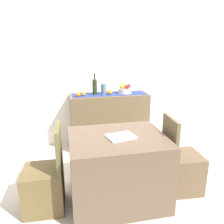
{
  "coord_description": "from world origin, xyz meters",
  "views": [
    {
      "loc": [
        -0.61,
        -2.57,
        1.66
      ],
      "look_at": [
        0.02,
        0.37,
        0.76
      ],
      "focal_mm": 36.29,
      "sensor_mm": 36.0,
      "label": 1
    }
  ],
  "objects_px": {
    "sideboard_console": "(109,121)",
    "fruit_bowl": "(125,91)",
    "wine_bottle": "(95,87)",
    "open_book": "(121,137)",
    "ceramic_vase": "(104,89)",
    "chair_by_corner": "(181,169)",
    "dining_table": "(117,168)",
    "chair_near_window": "(45,185)"
  },
  "relations": [
    {
      "from": "fruit_bowl",
      "to": "open_book",
      "type": "xyz_separation_m",
      "value": [
        -0.41,
        -1.4,
        -0.19
      ]
    },
    {
      "from": "sideboard_console",
      "to": "open_book",
      "type": "xyz_separation_m",
      "value": [
        -0.16,
        -1.4,
        0.3
      ]
    },
    {
      "from": "dining_table",
      "to": "open_book",
      "type": "bearing_deg",
      "value": -43.67
    },
    {
      "from": "fruit_bowl",
      "to": "chair_near_window",
      "type": "height_order",
      "value": "fruit_bowl"
    },
    {
      "from": "ceramic_vase",
      "to": "open_book",
      "type": "height_order",
      "value": "ceramic_vase"
    },
    {
      "from": "dining_table",
      "to": "sideboard_console",
      "type": "bearing_deg",
      "value": 82.23
    },
    {
      "from": "open_book",
      "to": "ceramic_vase",
      "type": "bearing_deg",
      "value": 74.64
    },
    {
      "from": "dining_table",
      "to": "fruit_bowl",
      "type": "bearing_deg",
      "value": 72.15
    },
    {
      "from": "dining_table",
      "to": "chair_by_corner",
      "type": "relative_size",
      "value": 1.11
    },
    {
      "from": "wine_bottle",
      "to": "chair_by_corner",
      "type": "height_order",
      "value": "wine_bottle"
    },
    {
      "from": "ceramic_vase",
      "to": "chair_by_corner",
      "type": "relative_size",
      "value": 0.19
    },
    {
      "from": "sideboard_console",
      "to": "wine_bottle",
      "type": "bearing_deg",
      "value": 180.0
    },
    {
      "from": "sideboard_console",
      "to": "wine_bottle",
      "type": "height_order",
      "value": "wine_bottle"
    },
    {
      "from": "sideboard_console",
      "to": "chair_near_window",
      "type": "xyz_separation_m",
      "value": [
        -0.95,
        -1.37,
        -0.18
      ]
    },
    {
      "from": "fruit_bowl",
      "to": "dining_table",
      "type": "distance_m",
      "value": 1.55
    },
    {
      "from": "ceramic_vase",
      "to": "chair_by_corner",
      "type": "height_order",
      "value": "ceramic_vase"
    },
    {
      "from": "ceramic_vase",
      "to": "chair_by_corner",
      "type": "bearing_deg",
      "value": -63.83
    },
    {
      "from": "fruit_bowl",
      "to": "chair_by_corner",
      "type": "xyz_separation_m",
      "value": [
        0.32,
        -1.37,
        -0.68
      ]
    },
    {
      "from": "sideboard_console",
      "to": "dining_table",
      "type": "relative_size",
      "value": 1.25
    },
    {
      "from": "ceramic_vase",
      "to": "open_book",
      "type": "bearing_deg",
      "value": -92.61
    },
    {
      "from": "wine_bottle",
      "to": "open_book",
      "type": "height_order",
      "value": "wine_bottle"
    },
    {
      "from": "dining_table",
      "to": "chair_near_window",
      "type": "distance_m",
      "value": 0.77
    },
    {
      "from": "dining_table",
      "to": "chair_by_corner",
      "type": "bearing_deg",
      "value": 0.08
    },
    {
      "from": "chair_near_window",
      "to": "chair_by_corner",
      "type": "relative_size",
      "value": 1.0
    },
    {
      "from": "dining_table",
      "to": "chair_near_window",
      "type": "height_order",
      "value": "chair_near_window"
    },
    {
      "from": "fruit_bowl",
      "to": "open_book",
      "type": "height_order",
      "value": "fruit_bowl"
    },
    {
      "from": "chair_by_corner",
      "to": "wine_bottle",
      "type": "bearing_deg",
      "value": 120.67
    },
    {
      "from": "open_book",
      "to": "chair_by_corner",
      "type": "distance_m",
      "value": 0.88
    },
    {
      "from": "wine_bottle",
      "to": "chair_near_window",
      "type": "height_order",
      "value": "wine_bottle"
    },
    {
      "from": "wine_bottle",
      "to": "chair_near_window",
      "type": "distance_m",
      "value": 1.72
    },
    {
      "from": "sideboard_console",
      "to": "fruit_bowl",
      "type": "height_order",
      "value": "fruit_bowl"
    },
    {
      "from": "fruit_bowl",
      "to": "sideboard_console",
      "type": "bearing_deg",
      "value": 180.0
    },
    {
      "from": "open_book",
      "to": "wine_bottle",
      "type": "bearing_deg",
      "value": 80.35
    },
    {
      "from": "sideboard_console",
      "to": "fruit_bowl",
      "type": "bearing_deg",
      "value": 0.0
    },
    {
      "from": "dining_table",
      "to": "open_book",
      "type": "xyz_separation_m",
      "value": [
        0.03,
        -0.03,
        0.38
      ]
    },
    {
      "from": "ceramic_vase",
      "to": "open_book",
      "type": "distance_m",
      "value": 1.42
    },
    {
      "from": "wine_bottle",
      "to": "ceramic_vase",
      "type": "xyz_separation_m",
      "value": [
        0.14,
        0.0,
        -0.04
      ]
    },
    {
      "from": "fruit_bowl",
      "to": "chair_by_corner",
      "type": "relative_size",
      "value": 0.25
    },
    {
      "from": "dining_table",
      "to": "chair_by_corner",
      "type": "xyz_separation_m",
      "value": [
        0.77,
        0.0,
        -0.1
      ]
    },
    {
      "from": "sideboard_console",
      "to": "open_book",
      "type": "bearing_deg",
      "value": -96.44
    },
    {
      "from": "chair_by_corner",
      "to": "dining_table",
      "type": "bearing_deg",
      "value": -179.92
    },
    {
      "from": "fruit_bowl",
      "to": "chair_near_window",
      "type": "xyz_separation_m",
      "value": [
        -1.21,
        -1.37,
        -0.68
      ]
    }
  ]
}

